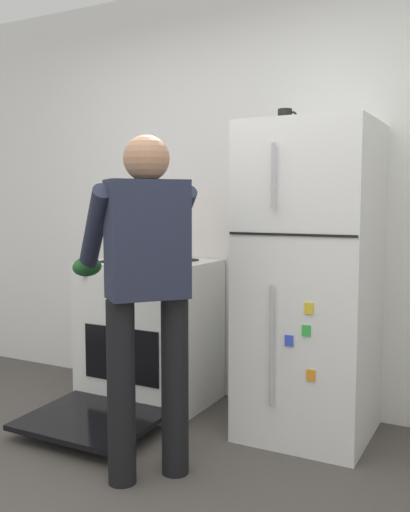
{
  "coord_description": "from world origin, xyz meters",
  "views": [
    {
      "loc": [
        1.48,
        -1.48,
        1.3
      ],
      "look_at": [
        0.0,
        1.32,
        1.0
      ],
      "focal_mm": 40.15,
      "sensor_mm": 36.0,
      "label": 1
    }
  ],
  "objects": [
    {
      "name": "stove_range",
      "position": [
        -0.52,
        1.55,
        0.45
      ],
      "size": [
        0.76,
        1.23,
        0.93
      ],
      "color": "white",
      "rests_on": "ground"
    },
    {
      "name": "red_pot",
      "position": [
        -0.36,
        1.52,
        0.99
      ],
      "size": [
        0.32,
        0.22,
        0.12
      ],
      "color": "red",
      "rests_on": "stove_range"
    },
    {
      "name": "kitchen_wall_back",
      "position": [
        0.0,
        1.95,
        1.35
      ],
      "size": [
        6.0,
        0.1,
        2.7
      ],
      "primitive_type": "cube",
      "color": "white",
      "rests_on": "ground"
    },
    {
      "name": "refrigerator",
      "position": [
        0.53,
        1.57,
        0.86
      ],
      "size": [
        0.68,
        0.72,
        1.72
      ],
      "color": "white",
      "rests_on": "ground"
    },
    {
      "name": "coffee_mug",
      "position": [
        0.36,
        1.62,
        1.77
      ],
      "size": [
        0.11,
        0.08,
        0.1
      ],
      "color": "black",
      "rests_on": "refrigerator"
    },
    {
      "name": "person_cook",
      "position": [
        0.01,
        0.72,
        0.96
      ],
      "size": [
        0.7,
        0.72,
        1.6
      ],
      "color": "black",
      "rests_on": "ground"
    }
  ]
}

